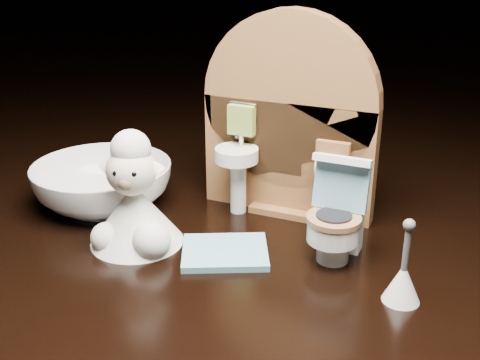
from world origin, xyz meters
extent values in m
cube|color=black|center=(0.00, 0.00, -0.05)|extent=(2.50, 2.50, 0.10)
cube|color=brown|center=(0.00, 0.07, 0.04)|extent=(0.13, 0.02, 0.09)
cylinder|color=brown|center=(0.00, 0.07, 0.09)|extent=(0.13, 0.02, 0.13)
cube|color=brown|center=(0.00, 0.07, 0.00)|extent=(0.05, 0.04, 0.01)
cylinder|color=white|center=(-0.03, 0.05, 0.02)|extent=(0.01, 0.01, 0.04)
cylinder|color=white|center=(-0.03, 0.04, 0.05)|extent=(0.03, 0.03, 0.01)
cylinder|color=silver|center=(-0.03, 0.05, 0.06)|extent=(0.00, 0.00, 0.01)
cube|color=#83A53F|center=(-0.03, 0.05, 0.07)|extent=(0.02, 0.01, 0.02)
cube|color=brown|center=(0.04, 0.06, 0.05)|extent=(0.02, 0.01, 0.02)
cylinder|color=#C3B08B|center=(0.04, 0.05, 0.05)|extent=(0.02, 0.02, 0.02)
cylinder|color=white|center=(0.05, 0.00, 0.01)|extent=(0.02, 0.02, 0.02)
cylinder|color=white|center=(0.05, 0.00, 0.02)|extent=(0.03, 0.03, 0.01)
cylinder|color=#96623D|center=(0.05, 0.00, 0.03)|extent=(0.03, 0.03, 0.00)
cube|color=white|center=(0.05, 0.02, 0.02)|extent=(0.03, 0.01, 0.04)
cube|color=#6CA3B6|center=(0.05, 0.02, 0.05)|extent=(0.04, 0.01, 0.04)
cube|color=white|center=(0.05, 0.01, 0.07)|extent=(0.04, 0.01, 0.01)
cylinder|color=#B3D52A|center=(0.06, 0.02, 0.05)|extent=(0.01, 0.01, 0.01)
cube|color=#6CA3B6|center=(-0.01, -0.02, 0.00)|extent=(0.07, 0.07, 0.00)
cone|color=white|center=(0.10, -0.03, 0.01)|extent=(0.02, 0.02, 0.02)
cylinder|color=#59595B|center=(0.10, -0.03, 0.03)|extent=(0.00, 0.00, 0.03)
sphere|color=#59595B|center=(0.10, -0.03, 0.05)|extent=(0.01, 0.01, 0.01)
cone|color=silver|center=(-0.08, -0.03, 0.02)|extent=(0.06, 0.06, 0.04)
sphere|color=silver|center=(-0.06, -0.04, 0.01)|extent=(0.03, 0.03, 0.03)
sphere|color=silver|center=(-0.09, -0.04, 0.01)|extent=(0.02, 0.02, 0.02)
sphere|color=#F8E2CC|center=(-0.08, -0.03, 0.05)|extent=(0.03, 0.03, 0.03)
sphere|color=#987458|center=(-0.07, -0.04, 0.05)|extent=(0.01, 0.01, 0.01)
sphere|color=silver|center=(-0.08, -0.03, 0.07)|extent=(0.03, 0.03, 0.03)
cone|color=#F8E2CC|center=(-0.09, -0.03, 0.06)|extent=(0.02, 0.01, 0.02)
cone|color=#F8E2CC|center=(-0.06, -0.02, 0.06)|extent=(0.02, 0.01, 0.02)
sphere|color=black|center=(-0.08, -0.04, 0.06)|extent=(0.00, 0.00, 0.00)
sphere|color=black|center=(-0.07, -0.04, 0.06)|extent=(0.00, 0.00, 0.00)
imported|color=white|center=(-0.13, 0.02, 0.02)|extent=(0.11, 0.11, 0.03)
camera|label=1|loc=(0.13, -0.33, 0.20)|focal=45.00mm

